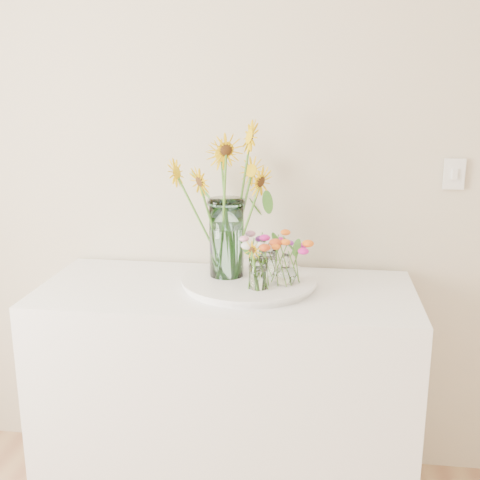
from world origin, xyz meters
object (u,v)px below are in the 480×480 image
(small_vase_a, at_px, (258,274))
(small_vase_b, at_px, (286,269))
(small_vase_c, at_px, (268,262))
(counter, at_px, (226,397))
(tray, at_px, (249,283))
(mason_jar, at_px, (227,238))

(small_vase_a, xyz_separation_m, small_vase_b, (0.09, 0.07, -0.00))
(small_vase_a, xyz_separation_m, small_vase_c, (0.02, 0.17, -0.01))
(counter, distance_m, tray, 0.47)
(small_vase_a, height_order, small_vase_c, small_vase_a)
(small_vase_c, bearing_deg, mason_jar, -166.12)
(counter, bearing_deg, tray, 21.78)
(counter, xyz_separation_m, tray, (0.08, 0.03, 0.46))
(small_vase_c, bearing_deg, tray, -133.54)
(small_vase_a, bearing_deg, tray, 113.07)
(tray, bearing_deg, mason_jar, 161.99)
(tray, height_order, small_vase_c, small_vase_c)
(small_vase_b, bearing_deg, mason_jar, 163.60)
(tray, bearing_deg, small_vase_a, -66.93)
(counter, relative_size, small_vase_c, 13.74)
(small_vase_c, bearing_deg, counter, -145.71)
(tray, xyz_separation_m, small_vase_a, (0.04, -0.10, 0.07))
(mason_jar, xyz_separation_m, small_vase_a, (0.13, -0.13, -0.09))
(mason_jar, bearing_deg, tray, -18.01)
(small_vase_b, relative_size, small_vase_c, 1.14)
(mason_jar, bearing_deg, counter, -84.53)
(tray, height_order, small_vase_a, small_vase_a)
(counter, relative_size, mason_jar, 4.63)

